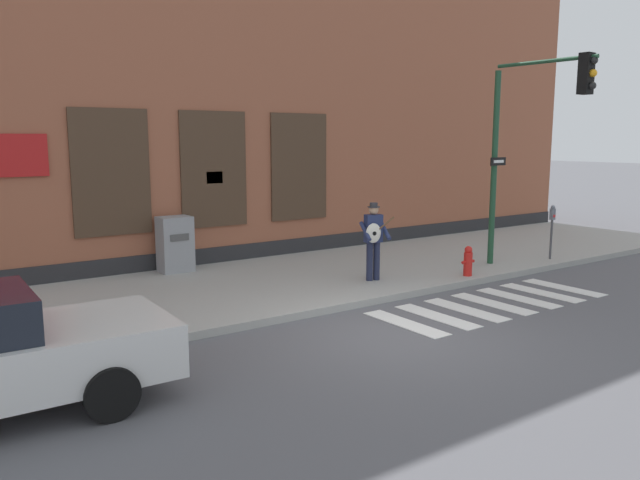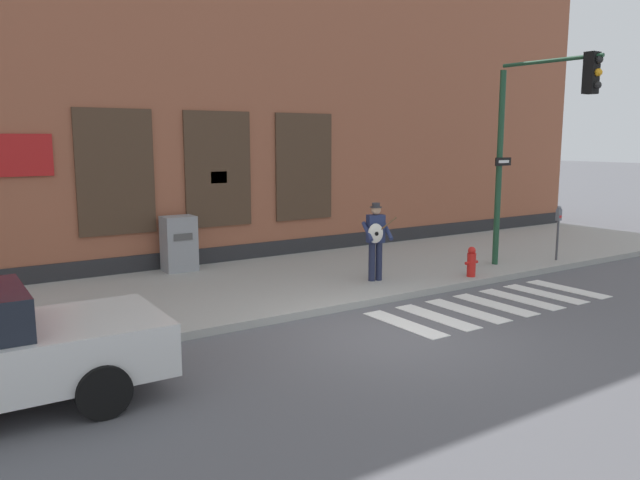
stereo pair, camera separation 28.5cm
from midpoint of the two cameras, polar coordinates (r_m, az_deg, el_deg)
name	(u,v)px [view 2 (the right image)]	position (r m, az deg, el deg)	size (l,w,h in m)	color
ground_plane	(391,336)	(10.77, 7.24, -8.67)	(160.00, 160.00, 0.00)	#56565B
sidewalk	(269,284)	(14.11, -4.13, -4.01)	(28.00, 5.17, 0.15)	#9E9E99
building_backdrop	(185,86)	(17.94, -11.77, 13.63)	(28.00, 4.06, 9.49)	#99563D
crosswalk	(494,305)	(13.10, 16.26, -5.70)	(5.20, 1.90, 0.01)	silver
busker	(376,237)	(13.93, 5.70, 0.28)	(0.72, 0.64, 1.75)	#1E233D
traffic_light	(536,126)	(15.70, 19.63, 9.77)	(0.60, 2.58, 4.99)	#1E472D
parking_meter	(558,225)	(17.48, 21.39, 1.33)	(0.13, 0.11, 1.44)	#47474C
utility_box	(179,244)	(15.34, -12.25, -0.32)	(0.77, 0.59, 1.33)	gray
fire_hydrant	(471,262)	(14.85, 14.21, -1.95)	(0.38, 0.20, 0.70)	red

